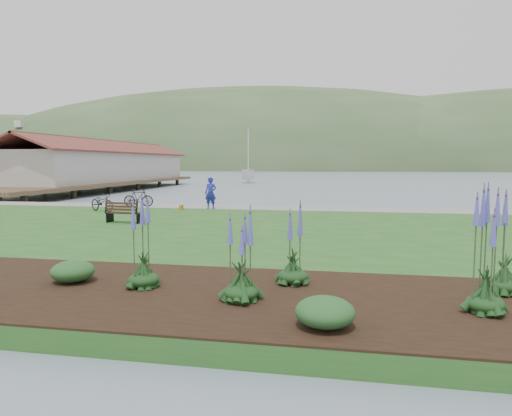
{
  "coord_description": "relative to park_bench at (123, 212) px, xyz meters",
  "views": [
    {
      "loc": [
        5.21,
        -18.02,
        2.93
      ],
      "look_at": [
        2.17,
        -1.9,
        1.3
      ],
      "focal_mm": 32.0,
      "sensor_mm": 36.0,
      "label": 1
    }
  ],
  "objects": [
    {
      "name": "park_bench",
      "position": [
        0.0,
        0.0,
        0.0
      ],
      "size": [
        1.54,
        0.73,
        0.93
      ],
      "rotation": [
        0.0,
        0.0,
        -0.08
      ],
      "color": "black",
      "rests_on": "lawn"
    },
    {
      "name": "ground",
      "position": [
        3.83,
        0.29,
        -0.86
      ],
      "size": [
        600.0,
        600.0,
        0.0
      ],
      "primitive_type": "plane",
      "color": "slate",
      "rests_on": "ground"
    },
    {
      "name": "shoreline_path",
      "position": [
        3.83,
        7.19,
        -0.44
      ],
      "size": [
        34.0,
        2.2,
        0.03
      ],
      "primitive_type": "cube",
      "color": "gray",
      "rests_on": "lawn"
    },
    {
      "name": "lawn",
      "position": [
        3.83,
        -1.71,
        -0.66
      ],
      "size": [
        34.0,
        20.0,
        0.4
      ],
      "primitive_type": "cube",
      "color": "#24551E",
      "rests_on": "ground"
    },
    {
      "name": "pannier",
      "position": [
        0.55,
        5.49,
        -0.32
      ],
      "size": [
        0.2,
        0.27,
        0.27
      ],
      "primitive_type": "cube",
      "rotation": [
        0.0,
        0.0,
        -0.15
      ],
      "color": "#C37A16",
      "rests_on": "lawn"
    },
    {
      "name": "far_hillside",
      "position": [
        23.83,
        170.29,
        -0.86
      ],
      "size": [
        580.0,
        80.0,
        38.0
      ],
      "primitive_type": null,
      "color": "#3B5831",
      "rests_on": "ground"
    },
    {
      "name": "shrub_1",
      "position": [
        8.83,
        -10.93,
        -0.19
      ],
      "size": [
        0.92,
        0.92,
        0.46
      ],
      "primitive_type": "ellipsoid",
      "color": "#1E4C21",
      "rests_on": "garden_bed"
    },
    {
      "name": "sailboat",
      "position": [
        -4.53,
        48.0,
        -0.86
      ],
      "size": [
        10.89,
        11.03,
        24.94
      ],
      "primitive_type": "imported",
      "rotation": [
        0.0,
        0.0,
        0.16
      ],
      "color": "silver",
      "rests_on": "ground"
    },
    {
      "name": "echium_1",
      "position": [
        8.08,
        -8.53,
        0.24
      ],
      "size": [
        0.62,
        0.62,
        1.79
      ],
      "color": "#133514",
      "rests_on": "garden_bed"
    },
    {
      "name": "garden_bed",
      "position": [
        6.83,
        -9.51,
        -0.44
      ],
      "size": [
        24.0,
        4.4,
        0.04
      ],
      "primitive_type": "cube",
      "color": "black",
      "rests_on": "lawn"
    },
    {
      "name": "echium_5",
      "position": [
        12.14,
        -8.47,
        0.42
      ],
      "size": [
        0.62,
        0.62,
        2.2
      ],
      "color": "#133514",
      "rests_on": "garden_bed"
    },
    {
      "name": "echium_4",
      "position": [
        5.17,
        -9.36,
        0.44
      ],
      "size": [
        0.62,
        0.62,
        2.24
      ],
      "color": "#133514",
      "rests_on": "garden_bed"
    },
    {
      "name": "echium_2",
      "position": [
        11.42,
        -9.77,
        0.58
      ],
      "size": [
        0.62,
        0.62,
        2.31
      ],
      "color": "#133514",
      "rests_on": "garden_bed"
    },
    {
      "name": "pier_pavilion",
      "position": [
        -16.17,
        27.81,
        1.78
      ],
      "size": [
        8.0,
        36.0,
        5.4
      ],
      "color": "#4C3826",
      "rests_on": "ground"
    },
    {
      "name": "bicycle_a",
      "position": [
        -3.25,
        4.06,
        0.03
      ],
      "size": [
        1.44,
        1.97,
        0.98
      ],
      "primitive_type": "imported",
      "rotation": [
        0.0,
        0.0,
        1.1
      ],
      "color": "black",
      "rests_on": "lawn"
    },
    {
      "name": "person",
      "position": [
        2.01,
        6.19,
        0.57
      ],
      "size": [
        0.77,
        0.55,
        2.06
      ],
      "primitive_type": "imported",
      "rotation": [
        0.0,
        0.0,
        -0.05
      ],
      "color": "#21289B",
      "rests_on": "lawn"
    },
    {
      "name": "shrub_0",
      "position": [
        3.53,
        -9.24,
        -0.2
      ],
      "size": [
        0.9,
        0.9,
        0.45
      ],
      "primitive_type": "ellipsoid",
      "color": "#1E4C21",
      "rests_on": "garden_bed"
    },
    {
      "name": "bicycle_b",
      "position": [
        -2.51,
        6.81,
        0.06
      ],
      "size": [
        0.73,
        1.77,
        1.03
      ],
      "primitive_type": "imported",
      "rotation": [
        0.0,
        0.0,
        1.71
      ],
      "color": "black",
      "rests_on": "lawn"
    },
    {
      "name": "echium_0",
      "position": [
        7.29,
        -9.89,
        0.28
      ],
      "size": [
        0.62,
        0.62,
        1.77
      ],
      "color": "#133514",
      "rests_on": "garden_bed"
    }
  ]
}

